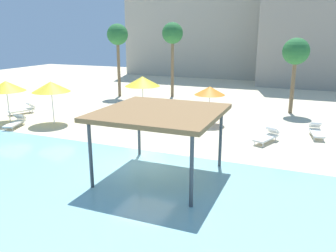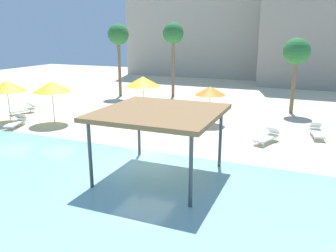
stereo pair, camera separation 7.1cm
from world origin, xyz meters
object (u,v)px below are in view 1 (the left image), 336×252
(beach_umbrella_yellow_5, at_px, (142,81))
(lounge_chair_0, at_px, (23,109))
(lounge_chair_4, at_px, (316,131))
(beach_umbrella_orange_1, at_px, (210,91))
(palm_tree_1, at_px, (296,53))
(lounge_chair_3, at_px, (16,122))
(beach_umbrella_yellow_4, at_px, (6,86))
(lounge_chair_5, at_px, (267,136))
(palm_tree_2, at_px, (118,36))
(palm_tree_0, at_px, (172,35))
(shade_pavilion, at_px, (160,114))
(beach_umbrella_yellow_2, at_px, (51,87))

(beach_umbrella_yellow_5, relative_size, lounge_chair_0, 1.48)
(lounge_chair_0, bearing_deg, lounge_chair_4, 116.91)
(beach_umbrella_orange_1, xyz_separation_m, palm_tree_1, (4.83, 5.20, 2.24))
(beach_umbrella_yellow_5, xyz_separation_m, palm_tree_1, (9.46, 5.65, 1.81))
(lounge_chair_3, bearing_deg, beach_umbrella_yellow_5, 110.37)
(beach_umbrella_yellow_4, relative_size, palm_tree_1, 0.50)
(lounge_chair_5, bearing_deg, palm_tree_2, -100.72)
(palm_tree_2, bearing_deg, beach_umbrella_yellow_5, -49.66)
(beach_umbrella_orange_1, distance_m, lounge_chair_3, 12.58)
(beach_umbrella_orange_1, distance_m, palm_tree_2, 12.84)
(lounge_chair_3, height_order, palm_tree_0, palm_tree_0)
(lounge_chair_4, bearing_deg, palm_tree_0, -134.16)
(shade_pavilion, distance_m, beach_umbrella_orange_1, 9.23)
(beach_umbrella_yellow_5, bearing_deg, shade_pavilion, -59.59)
(lounge_chair_0, bearing_deg, beach_umbrella_yellow_4, 45.19)
(lounge_chair_0, xyz_separation_m, lounge_chair_4, (20.10, 1.90, 0.00))
(beach_umbrella_yellow_4, height_order, beach_umbrella_yellow_5, beach_umbrella_yellow_5)
(beach_umbrella_yellow_5, bearing_deg, lounge_chair_4, -0.70)
(beach_umbrella_yellow_4, bearing_deg, beach_umbrella_yellow_5, 28.02)
(beach_umbrella_yellow_4, xyz_separation_m, palm_tree_2, (2.02, 11.19, 3.09))
(beach_umbrella_yellow_4, height_order, palm_tree_1, palm_tree_1)
(palm_tree_0, relative_size, palm_tree_2, 1.02)
(lounge_chair_0, xyz_separation_m, lounge_chair_3, (2.40, -3.09, 0.00))
(lounge_chair_0, bearing_deg, shade_pavilion, 85.93)
(shade_pavilion, distance_m, palm_tree_0, 18.83)
(beach_umbrella_yellow_2, xyz_separation_m, lounge_chair_4, (16.09, 3.30, -2.11))
(lounge_chair_5, height_order, palm_tree_2, palm_tree_2)
(lounge_chair_5, bearing_deg, beach_umbrella_yellow_2, -63.50)
(shade_pavilion, relative_size, palm_tree_1, 0.86)
(beach_umbrella_yellow_4, bearing_deg, beach_umbrella_orange_1, 20.37)
(shade_pavilion, distance_m, lounge_chair_4, 10.79)
(beach_umbrella_orange_1, bearing_deg, palm_tree_1, 47.12)
(lounge_chair_5, xyz_separation_m, palm_tree_0, (-9.94, 10.98, 5.28))
(beach_umbrella_orange_1, distance_m, lounge_chair_4, 6.85)
(beach_umbrella_yellow_2, bearing_deg, shade_pavilion, -27.94)
(palm_tree_0, height_order, palm_tree_2, palm_tree_0)
(palm_tree_1, bearing_deg, lounge_chair_5, -95.55)
(beach_umbrella_yellow_2, xyz_separation_m, beach_umbrella_yellow_5, (4.89, 3.43, 0.17))
(lounge_chair_5, distance_m, palm_tree_2, 18.04)
(lounge_chair_3, bearing_deg, lounge_chair_5, 82.78)
(shade_pavilion, relative_size, beach_umbrella_yellow_5, 1.60)
(lounge_chair_4, height_order, palm_tree_0, palm_tree_0)
(beach_umbrella_yellow_5, bearing_deg, palm_tree_2, 130.34)
(beach_umbrella_yellow_4, bearing_deg, lounge_chair_0, 113.67)
(shade_pavilion, xyz_separation_m, palm_tree_1, (4.32, 14.40, 1.74))
(beach_umbrella_orange_1, relative_size, palm_tree_0, 0.37)
(lounge_chair_0, bearing_deg, palm_tree_1, 134.22)
(beach_umbrella_yellow_4, relative_size, lounge_chair_3, 1.39)
(beach_umbrella_yellow_5, height_order, lounge_chair_4, beach_umbrella_yellow_5)
(beach_umbrella_yellow_5, xyz_separation_m, lounge_chair_3, (-6.49, -5.12, -2.28))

